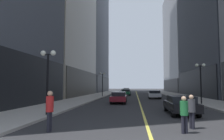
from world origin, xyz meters
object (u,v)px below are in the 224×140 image
car_maroon (119,97)px  pedestrian_in_green_parka (184,112)px  car_black (180,104)px  car_green (126,92)px  street_lamp_left_far (102,79)px  pedestrian_with_orange_bag (192,109)px  street_lamp_right_mid (201,74)px  car_grey (126,90)px  car_white (126,91)px  street_lamp_left_near (48,68)px  car_silver (154,94)px  pedestrian_in_red_jacket (50,108)px

car_maroon → pedestrian_in_green_parka: pedestrian_in_green_parka is taller
car_black → car_green: size_ratio=1.05×
street_lamp_left_far → pedestrian_with_orange_bag: bearing=-72.3°
car_green → street_lamp_right_mid: size_ratio=0.98×
car_black → car_grey: bearing=96.8°
car_white → street_lamp_left_near: 40.20m
car_black → street_lamp_left_near: size_ratio=1.03×
car_silver → street_lamp_left_near: 22.33m
car_silver → car_grey: same height
pedestrian_in_green_parka → street_lamp_left_far: street_lamp_left_far is taller
car_maroon → pedestrian_in_red_jacket: pedestrian_in_red_jacket is taller
car_black → car_silver: bearing=90.4°
street_lamp_left_near → car_maroon: bearing=70.4°
car_silver → pedestrian_in_green_parka: 24.18m
street_lamp_left_near → street_lamp_right_mid: same height
car_green → pedestrian_in_green_parka: pedestrian_in_green_parka is taller
car_white → car_black: bearing=-81.7°
car_maroon → street_lamp_left_far: size_ratio=0.99×
car_white → car_silver: bearing=-74.6°
car_silver → pedestrian_in_red_jacket: pedestrian_in_red_jacket is taller
pedestrian_in_red_jacket → street_lamp_left_near: bearing=115.3°
street_lamp_left_near → pedestrian_in_green_parka: bearing=-26.0°
pedestrian_in_red_jacket → street_lamp_right_mid: size_ratio=0.41×
car_white → car_grey: size_ratio=1.08×
car_green → street_lamp_left_far: size_ratio=0.98×
pedestrian_with_orange_bag → pedestrian_in_green_parka: pedestrian_with_orange_bag is taller
car_maroon → car_silver: 10.48m
car_green → car_white: 10.19m
pedestrian_in_red_jacket → pedestrian_in_green_parka: pedestrian_in_red_jacket is taller
car_silver → pedestrian_with_orange_bag: (-0.47, -23.13, 0.22)m
pedestrian_in_red_jacket → pedestrian_in_green_parka: bearing=3.1°
car_green → street_lamp_right_mid: (8.77, -20.32, 2.54)m
street_lamp_left_far → street_lamp_right_mid: 19.17m
car_white → pedestrian_with_orange_bag: pedestrian_with_orange_bag is taller
car_green → car_silver: bearing=-62.5°
car_green → car_white: size_ratio=0.99×
pedestrian_with_orange_bag → street_lamp_left_far: bearing=107.7°
car_silver → street_lamp_right_mid: 11.77m
car_green → street_lamp_right_mid: 22.28m
pedestrian_with_orange_bag → street_lamp_left_near: bearing=161.6°
car_grey → pedestrian_in_green_parka: size_ratio=2.54×
car_black → street_lamp_left_near: street_lamp_left_near is taller
car_maroon → car_black: bearing=-59.9°
car_silver → car_grey: size_ratio=1.04×
pedestrian_in_red_jacket → street_lamp_right_mid: 17.55m
pedestrian_in_green_parka → car_green: bearing=96.6°
car_grey → street_lamp_left_far: size_ratio=0.92×
car_green → car_grey: 20.34m
car_grey → street_lamp_left_near: street_lamp_left_near is taller
car_black → pedestrian_in_red_jacket: bearing=-137.9°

